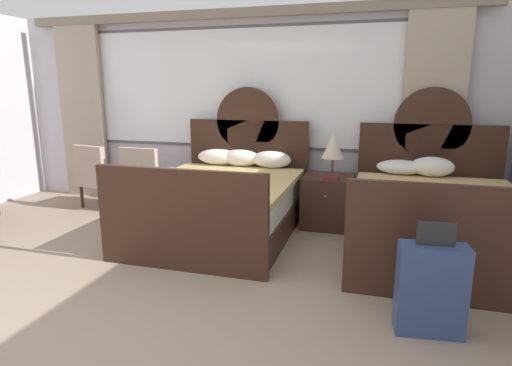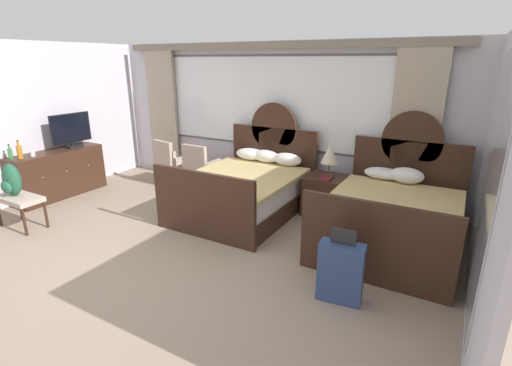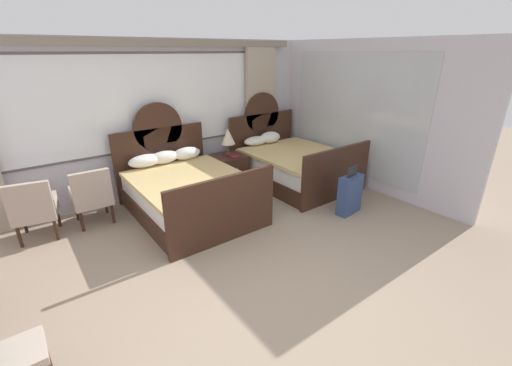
% 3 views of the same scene
% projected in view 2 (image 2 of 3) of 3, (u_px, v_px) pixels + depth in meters
% --- Properties ---
extents(ground_plane, '(24.00, 24.00, 0.00)m').
position_uv_depth(ground_plane, '(121.00, 279.00, 4.29)').
color(ground_plane, gray).
extents(wall_back_window, '(6.86, 0.22, 2.70)m').
position_uv_depth(wall_back_window, '(270.00, 115.00, 6.84)').
color(wall_back_window, silver).
rests_on(wall_back_window, ground_plane).
extents(wall_left, '(0.07, 4.22, 2.70)m').
position_uv_depth(wall_left, '(44.00, 121.00, 6.74)').
color(wall_left, silver).
rests_on(wall_left, ground_plane).
extents(wall_right_mirror, '(0.08, 4.22, 2.70)m').
position_uv_depth(wall_right_mirror, '(494.00, 176.00, 3.52)').
color(wall_right_mirror, silver).
rests_on(wall_right_mirror, ground_plane).
extents(bed_near_window, '(1.67, 2.18, 1.68)m').
position_uv_depth(bed_near_window, '(245.00, 190.00, 6.11)').
color(bed_near_window, '#382116').
rests_on(bed_near_window, ground_plane).
extents(bed_near_mirror, '(1.67, 2.18, 1.68)m').
position_uv_depth(bed_near_mirror, '(392.00, 218.00, 5.02)').
color(bed_near_mirror, '#382116').
rests_on(bed_near_mirror, ground_plane).
extents(nightstand_between_beds, '(0.60, 0.62, 0.63)m').
position_uv_depth(nightstand_between_beds, '(325.00, 195.00, 6.07)').
color(nightstand_between_beds, '#382116').
rests_on(nightstand_between_beds, ground_plane).
extents(table_lamp_on_nightstand, '(0.27, 0.27, 0.52)m').
position_uv_depth(table_lamp_on_nightstand, '(330.00, 154.00, 5.87)').
color(table_lamp_on_nightstand, brown).
rests_on(table_lamp_on_nightstand, nightstand_between_beds).
extents(book_on_nightstand, '(0.18, 0.26, 0.03)m').
position_uv_depth(book_on_nightstand, '(326.00, 178.00, 5.85)').
color(book_on_nightstand, maroon).
rests_on(book_on_nightstand, nightstand_between_beds).
extents(dresser_minibar, '(0.53, 1.62, 0.84)m').
position_uv_depth(dresser_minibar, '(58.00, 174.00, 6.83)').
color(dresser_minibar, '#382116').
rests_on(dresser_minibar, ground_plane).
extents(tv_flatscreen, '(0.20, 0.78, 0.62)m').
position_uv_depth(tv_flatscreen, '(71.00, 130.00, 6.90)').
color(tv_flatscreen, black).
rests_on(tv_flatscreen, dresser_minibar).
extents(bottle_soda_green, '(0.06, 0.06, 0.25)m').
position_uv_depth(bottle_soda_green, '(10.00, 153.00, 6.11)').
color(bottle_soda_green, '#337A3D').
rests_on(bottle_soda_green, dresser_minibar).
extents(bottle_liquor_amber, '(0.08, 0.08, 0.30)m').
position_uv_depth(bottle_liquor_amber, '(19.00, 152.00, 6.14)').
color(bottle_liquor_amber, '#B7701E').
rests_on(bottle_liquor_amber, dresser_minibar).
extents(cup_on_dresser, '(0.11, 0.08, 0.08)m').
position_uv_depth(cup_on_dresser, '(33.00, 154.00, 6.32)').
color(cup_on_dresser, white).
rests_on(cup_on_dresser, dresser_minibar).
extents(armchair_by_window_left, '(0.55, 0.55, 0.90)m').
position_uv_depth(armchair_by_window_left, '(200.00, 166.00, 7.12)').
color(armchair_by_window_left, '#B29E8E').
rests_on(armchair_by_window_left, ground_plane).
extents(armchair_by_window_centre, '(0.63, 0.63, 0.90)m').
position_uv_depth(armchair_by_window_centre, '(170.00, 161.00, 7.47)').
color(armchair_by_window_centre, '#B29E8E').
rests_on(armchair_by_window_centre, ground_plane).
extents(luggage_bench, '(0.72, 0.38, 0.48)m').
position_uv_depth(luggage_bench, '(19.00, 200.00, 5.53)').
color(luggage_bench, '#B29E8E').
rests_on(luggage_bench, ground_plane).
extents(backpack_on_bench, '(0.33, 0.25, 0.48)m').
position_uv_depth(backpack_on_bench, '(11.00, 181.00, 5.47)').
color(backpack_on_bench, '#23563D').
rests_on(backpack_on_bench, luggage_bench).
extents(suitcase_on_floor, '(0.47, 0.24, 0.81)m').
position_uv_depth(suitcase_on_floor, '(341.00, 272.00, 3.83)').
color(suitcase_on_floor, navy).
rests_on(suitcase_on_floor, ground_plane).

